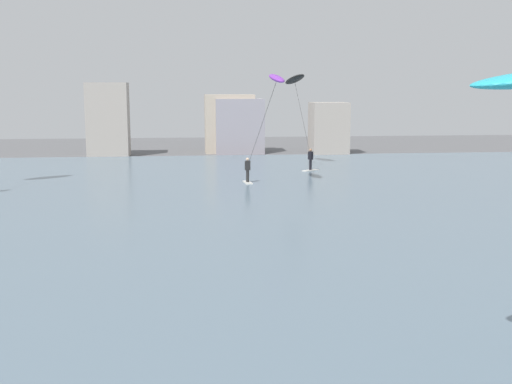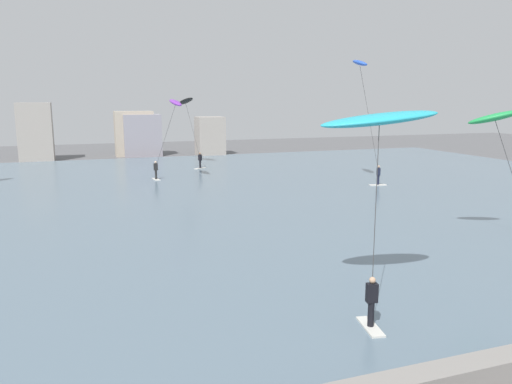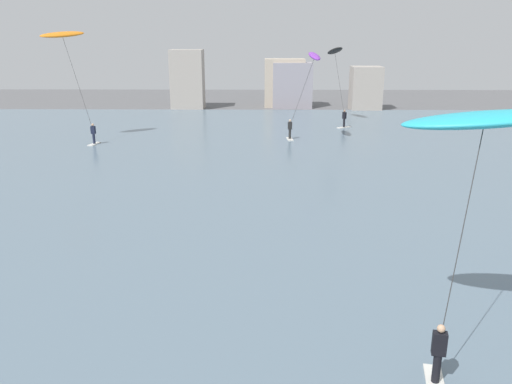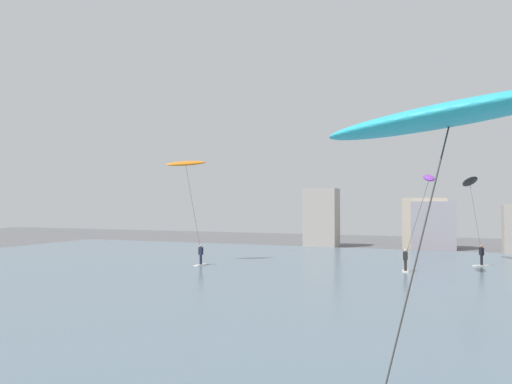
{
  "view_description": "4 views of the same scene",
  "coord_description": "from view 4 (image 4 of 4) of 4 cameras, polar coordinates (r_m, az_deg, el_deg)",
  "views": [
    {
      "loc": [
        -2.8,
        -1.51,
        6.16
      ],
      "look_at": [
        -1.15,
        13.08,
        3.76
      ],
      "focal_mm": 44.41,
      "sensor_mm": 36.0,
      "label": 1
    },
    {
      "loc": [
        -4.72,
        -4.35,
        7.04
      ],
      "look_at": [
        2.13,
        15.07,
        3.18
      ],
      "focal_mm": 34.57,
      "sensor_mm": 36.0,
      "label": 2
    },
    {
      "loc": [
        -0.96,
        -3.16,
        8.43
      ],
      "look_at": [
        -1.24,
        17.73,
        2.06
      ],
      "focal_mm": 36.45,
      "sensor_mm": 36.0,
      "label": 3
    },
    {
      "loc": [
        4.54,
        1.54,
        5.09
      ],
      "look_at": [
        -1.19,
        15.96,
        5.42
      ],
      "focal_mm": 34.98,
      "sensor_mm": 36.0,
      "label": 4
    }
  ],
  "objects": [
    {
      "name": "kitesurfer_purple",
      "position": [
        36.64,
        18.78,
        0.08
      ],
      "size": [
        2.55,
        3.2,
        7.15
      ],
      "color": "silver",
      "rests_on": "water_bay"
    },
    {
      "name": "far_shore_buildings",
      "position": [
        57.63,
        17.7,
        -3.41
      ],
      "size": [
        24.18,
        5.5,
        6.74
      ],
      "color": "#A89E93",
      "rests_on": "ground"
    },
    {
      "name": "kitesurfer_cyan",
      "position": [
        8.03,
        20.73,
        5.83
      ],
      "size": [
        4.17,
        3.51,
        6.75
      ],
      "color": "silver",
      "rests_on": "water_bay"
    },
    {
      "name": "kitesurfer_orange",
      "position": [
        42.11,
        -7.89,
        2.37
      ],
      "size": [
        4.18,
        3.39,
        8.71
      ],
      "color": "silver",
      "rests_on": "water_bay"
    },
    {
      "name": "water_bay",
      "position": [
        29.98,
        12.88,
        -10.88
      ],
      "size": [
        84.0,
        52.0,
        0.1
      ],
      "primitive_type": "cube",
      "color": "slate",
      "rests_on": "ground"
    },
    {
      "name": "kitesurfer_black",
      "position": [
        46.13,
        23.36,
        0.33
      ],
      "size": [
        2.24,
        5.31,
        7.31
      ],
      "color": "silver",
      "rests_on": "water_bay"
    }
  ]
}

